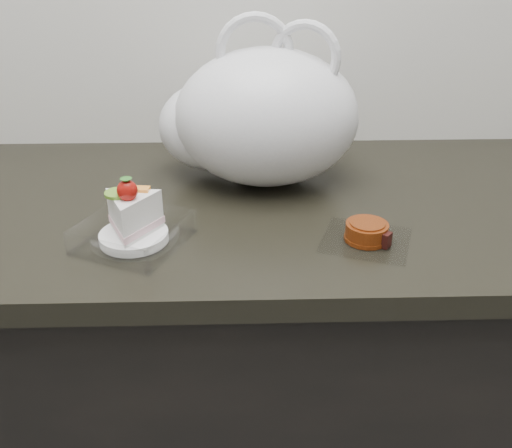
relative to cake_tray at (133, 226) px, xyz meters
The scene contains 4 objects.
counter 0.52m from the cake_tray, 57.34° to the left, with size 2.04×0.64×0.90m.
cake_tray is the anchor object (origin of this frame).
mooncake_wrap 0.37m from the cake_tray, ahead, with size 0.17×0.17×0.03m.
plastic_bag 0.33m from the cake_tray, 51.08° to the left, with size 0.41×0.31×0.32m.
Camera 1 is at (0.07, 0.74, 1.35)m, focal length 40.00 mm.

